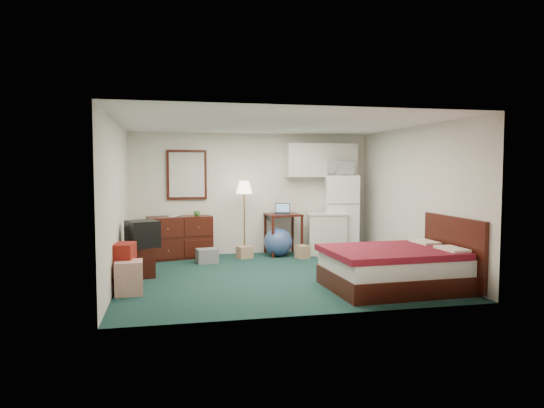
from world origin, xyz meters
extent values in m
cube|color=#112B2A|center=(0.00, 0.00, 0.00)|extent=(5.00, 4.50, 0.01)
cube|color=silver|center=(0.00, 0.00, 2.50)|extent=(5.00, 4.50, 0.01)
cube|color=silver|center=(0.00, 2.25, 1.25)|extent=(5.00, 0.01, 2.50)
cube|color=silver|center=(0.00, -2.25, 1.25)|extent=(5.00, 0.01, 2.50)
cube|color=silver|center=(-2.50, 0.00, 1.25)|extent=(0.01, 4.50, 2.50)
cube|color=silver|center=(2.50, 0.00, 1.25)|extent=(0.01, 4.50, 2.50)
sphere|color=#334C81|center=(0.45, 1.75, 0.29)|extent=(0.63, 0.63, 0.58)
imported|color=white|center=(1.80, 1.84, 1.83)|extent=(0.61, 0.41, 0.38)
imported|color=#A67453|center=(-1.72, 1.89, 0.93)|extent=(0.15, 0.03, 0.20)
imported|color=#A67453|center=(-1.65, 2.04, 0.94)|extent=(0.16, 0.03, 0.21)
imported|color=#387E32|center=(-1.17, 1.98, 0.89)|extent=(0.13, 0.10, 0.13)
camera|label=1|loc=(-1.72, -7.74, 1.74)|focal=32.00mm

